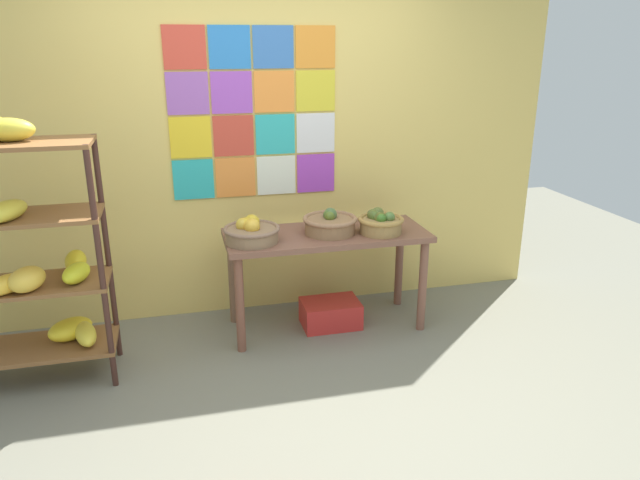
# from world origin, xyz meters

# --- Properties ---
(ground) EXTENTS (9.02, 9.02, 0.00)m
(ground) POSITION_xyz_m (0.00, 0.00, 0.00)
(ground) COLOR slate
(back_wall_with_art) EXTENTS (4.48, 0.07, 2.97)m
(back_wall_with_art) POSITION_xyz_m (-0.00, 1.54, 1.48)
(back_wall_with_art) COLOR #E1C161
(back_wall_with_art) RESTS_ON ground
(banana_shelf_unit) EXTENTS (0.95, 0.51, 1.62)m
(banana_shelf_unit) POSITION_xyz_m (-1.51, 0.77, 0.87)
(banana_shelf_unit) COLOR #3F241D
(banana_shelf_unit) RESTS_ON ground
(display_table) EXTENTS (1.42, 0.58, 0.72)m
(display_table) POSITION_xyz_m (0.37, 1.06, 0.62)
(display_table) COLOR brown
(display_table) RESTS_ON ground
(fruit_basket_back_right) EXTENTS (0.32, 0.32, 0.16)m
(fruit_basket_back_right) POSITION_xyz_m (0.74, 0.97, 0.79)
(fruit_basket_back_right) COLOR olive
(fruit_basket_back_right) RESTS_ON display_table
(fruit_basket_back_left) EXTENTS (0.38, 0.38, 0.17)m
(fruit_basket_back_left) POSITION_xyz_m (0.40, 1.05, 0.79)
(fruit_basket_back_left) COLOR olive
(fruit_basket_back_left) RESTS_ON display_table
(fruit_basket_right) EXTENTS (0.38, 0.38, 0.17)m
(fruit_basket_right) POSITION_xyz_m (-0.16, 1.00, 0.79)
(fruit_basket_right) COLOR #86694B
(fruit_basket_right) RESTS_ON display_table
(produce_crate_under_table) EXTENTS (0.42, 0.29, 0.19)m
(produce_crate_under_table) POSITION_xyz_m (0.41, 1.05, 0.09)
(produce_crate_under_table) COLOR red
(produce_crate_under_table) RESTS_ON ground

